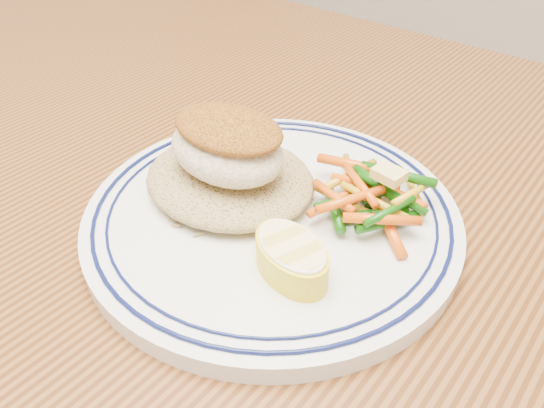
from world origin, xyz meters
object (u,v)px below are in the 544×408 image
at_px(rice_pilaf, 230,176).
at_px(fish_fillet, 227,144).
at_px(plate, 272,215).
at_px(lemon_wedge, 291,256).
at_px(vegetable_pile, 370,196).
at_px(dining_table, 291,314).

distance_m(rice_pilaf, fish_fillet, 0.03).
height_order(plate, lemon_wedge, lemon_wedge).
height_order(fish_fillet, vegetable_pile, fish_fillet).
xyz_separation_m(vegetable_pile, lemon_wedge, (-0.01, -0.09, -0.00)).
bearing_deg(dining_table, plate, -162.26).
xyz_separation_m(rice_pilaf, lemon_wedge, (0.09, -0.04, 0.00)).
distance_m(dining_table, vegetable_pile, 0.14).
xyz_separation_m(rice_pilaf, fish_fillet, (0.00, -0.00, 0.03)).
height_order(plate, fish_fillet, fish_fillet).
bearing_deg(rice_pilaf, plate, 1.20).
xyz_separation_m(plate, fish_fillet, (-0.04, -0.00, 0.05)).
height_order(dining_table, lemon_wedge, lemon_wedge).
distance_m(plate, rice_pilaf, 0.05).
distance_m(dining_table, plate, 0.11).
height_order(dining_table, fish_fillet, fish_fillet).
height_order(plate, vegetable_pile, vegetable_pile).
height_order(plate, rice_pilaf, rice_pilaf).
distance_m(dining_table, rice_pilaf, 0.14).
bearing_deg(plate, vegetable_pile, 37.88).
bearing_deg(fish_fillet, plate, 6.80).
relative_size(dining_table, plate, 5.28).
bearing_deg(lemon_wedge, dining_table, 124.74).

